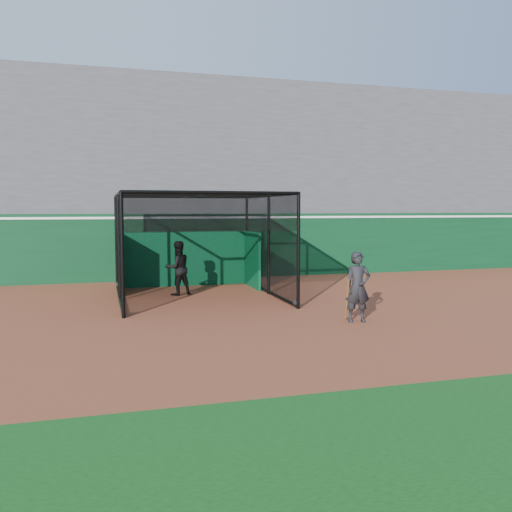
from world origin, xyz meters
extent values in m
plane|color=brown|center=(0.00, 0.00, 0.00)|extent=(120.00, 120.00, 0.00)
cube|color=#0A371B|center=(0.00, 8.50, 1.25)|extent=(50.00, 0.45, 2.50)
cube|color=white|center=(0.00, 8.50, 2.35)|extent=(50.00, 0.50, 0.08)
cube|color=#4C4C4F|center=(0.00, 12.38, 3.88)|extent=(50.00, 7.85, 7.75)
cube|color=#4C4C4F|center=(0.00, 15.80, 8.35)|extent=(50.00, 0.30, 1.20)
cube|color=#064525|center=(-0.86, 6.61, 0.95)|extent=(4.45, 0.10, 1.90)
cylinder|color=black|center=(-3.14, 1.60, 0.11)|extent=(0.08, 0.22, 0.22)
cylinder|color=black|center=(1.43, 1.60, 0.11)|extent=(0.08, 0.22, 0.22)
cylinder|color=black|center=(-3.14, 6.53, 0.11)|extent=(0.08, 0.22, 0.22)
cylinder|color=black|center=(1.43, 6.53, 0.11)|extent=(0.08, 0.22, 0.22)
imported|color=black|center=(-1.36, 4.63, 0.84)|extent=(0.98, 0.86, 1.69)
imported|color=black|center=(2.18, -0.59, 0.84)|extent=(0.65, 0.46, 1.68)
cylinder|color=#593819|center=(1.93, -0.54, 0.55)|extent=(0.16, 0.38, 1.00)
camera|label=1|loc=(-3.62, -12.12, 2.69)|focal=38.00mm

